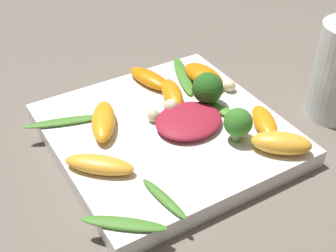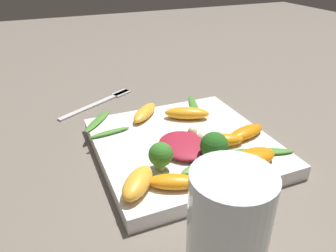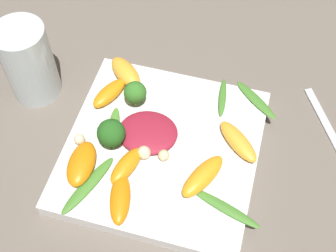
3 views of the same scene
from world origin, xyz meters
name	(u,v)px [view 3 (image 3 of 3)]	position (x,y,z in m)	size (l,w,h in m)	color
ground_plane	(162,154)	(0.00, 0.00, 0.00)	(2.40, 2.40, 0.00)	#6B6056
plate	(162,150)	(0.00, 0.00, 0.01)	(0.25, 0.25, 0.02)	white
drinking_glass	(28,62)	(0.21, -0.06, 0.06)	(0.07, 0.07, 0.12)	silver
radicchio_leaf_0	(148,132)	(0.02, -0.01, 0.03)	(0.09, 0.08, 0.01)	maroon
orange_segment_0	(81,164)	(0.09, 0.06, 0.03)	(0.04, 0.07, 0.02)	orange
orange_segment_1	(126,166)	(0.03, 0.04, 0.03)	(0.04, 0.06, 0.02)	orange
orange_segment_2	(120,198)	(0.03, 0.09, 0.03)	(0.04, 0.07, 0.02)	orange
orange_segment_3	(238,141)	(-0.09, -0.03, 0.03)	(0.07, 0.07, 0.02)	#FCAD33
orange_segment_4	(203,176)	(-0.06, 0.03, 0.03)	(0.06, 0.08, 0.02)	orange
orange_segment_5	(126,72)	(0.08, -0.10, 0.03)	(0.07, 0.06, 0.02)	#FCAD33
orange_segment_6	(109,93)	(0.09, -0.06, 0.03)	(0.05, 0.06, 0.02)	orange
broccoli_floret_0	(135,93)	(0.05, -0.06, 0.04)	(0.03, 0.03, 0.04)	#84AD5B
broccoli_floret_1	(111,133)	(0.06, 0.01, 0.04)	(0.04, 0.04, 0.04)	#84AD5B
arugula_sprig_0	(114,128)	(0.07, -0.01, 0.02)	(0.03, 0.07, 0.01)	#518E33
arugula_sprig_1	(88,185)	(0.07, 0.08, 0.02)	(0.05, 0.09, 0.01)	#47842D
arugula_sprig_2	(225,208)	(-0.10, 0.07, 0.02)	(0.09, 0.04, 0.01)	#47842D
arugula_sprig_3	(256,100)	(-0.11, -0.10, 0.02)	(0.07, 0.06, 0.01)	#47842D
arugula_sprig_4	(222,97)	(-0.06, -0.10, 0.02)	(0.02, 0.07, 0.01)	#47842D
macadamia_nut_0	(79,139)	(0.11, 0.02, 0.03)	(0.01, 0.01, 0.01)	beige
macadamia_nut_1	(164,155)	(-0.01, 0.02, 0.03)	(0.02, 0.02, 0.02)	beige
macadamia_nut_2	(144,152)	(0.02, 0.02, 0.03)	(0.02, 0.02, 0.02)	beige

